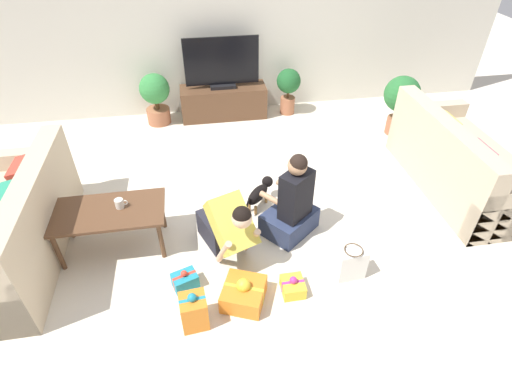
{
  "coord_description": "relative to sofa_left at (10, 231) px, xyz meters",
  "views": [
    {
      "loc": [
        -0.56,
        -3.28,
        2.88
      ],
      "look_at": [
        -0.05,
        -0.21,
        0.45
      ],
      "focal_mm": 28.0,
      "sensor_mm": 36.0,
      "label": 1
    }
  ],
  "objects": [
    {
      "name": "tv",
      "position": [
        2.25,
        2.58,
        0.48
      ],
      "size": [
        1.07,
        0.2,
        0.73
      ],
      "color": "black",
      "rests_on": "tv_console"
    },
    {
      "name": "person_sitting",
      "position": [
        2.67,
        -0.11,
        0.03
      ],
      "size": [
        0.66,
        0.64,
        0.95
      ],
      "rotation": [
        0.0,
        0.0,
        3.82
      ],
      "color": "#283351",
      "rests_on": "ground_plane"
    },
    {
      "name": "sofa_left",
      "position": [
        0.0,
        0.0,
        0.0
      ],
      "size": [
        0.94,
        1.93,
        0.88
      ],
      "rotation": [
        0.0,
        0.0,
        -1.57
      ],
      "color": "#C6B293",
      "rests_on": "ground_plane"
    },
    {
      "name": "gift_box_c",
      "position": [
        2.5,
        -0.87,
        -0.25
      ],
      "size": [
        0.2,
        0.22,
        0.18
      ],
      "rotation": [
        0.0,
        0.0,
        0.01
      ],
      "color": "yellow",
      "rests_on": "ground_plane"
    },
    {
      "name": "potted_plant_back_left",
      "position": [
        1.26,
        2.53,
        0.12
      ],
      "size": [
        0.43,
        0.43,
        0.75
      ],
      "color": "#A36042",
      "rests_on": "ground_plane"
    },
    {
      "name": "gift_box_a",
      "position": [
        2.06,
        -0.89,
        -0.22
      ],
      "size": [
        0.45,
        0.46,
        0.26
      ],
      "rotation": [
        0.0,
        0.0,
        -0.39
      ],
      "color": "orange",
      "rests_on": "ground_plane"
    },
    {
      "name": "gift_box_b",
      "position": [
        1.57,
        -0.66,
        -0.24
      ],
      "size": [
        0.26,
        0.22,
        0.2
      ],
      "rotation": [
        0.0,
        0.0,
        0.34
      ],
      "color": "teal",
      "rests_on": "ground_plane"
    },
    {
      "name": "gift_bag_a",
      "position": [
        3.06,
        -0.78,
        -0.15
      ],
      "size": [
        0.27,
        0.18,
        0.34
      ],
      "rotation": [
        0.0,
        0.0,
        0.08
      ],
      "color": "white",
      "rests_on": "ground_plane"
    },
    {
      "name": "coffee_table",
      "position": [
        0.91,
        -0.04,
        0.1
      ],
      "size": [
        1.04,
        0.55,
        0.47
      ],
      "color": "brown",
      "rests_on": "ground_plane"
    },
    {
      "name": "ground_plane",
      "position": [
        2.38,
        0.24,
        -0.31
      ],
      "size": [
        16.0,
        16.0,
        0.0
      ],
      "primitive_type": "plane",
      "color": "beige"
    },
    {
      "name": "person_kneeling",
      "position": [
        2.0,
        -0.29,
        0.02
      ],
      "size": [
        0.57,
        0.84,
        0.78
      ],
      "rotation": [
        0.0,
        0.0,
        0.37
      ],
      "color": "#23232D",
      "rests_on": "ground_plane"
    },
    {
      "name": "tv_console",
      "position": [
        2.25,
        2.58,
        -0.08
      ],
      "size": [
        1.27,
        0.43,
        0.47
      ],
      "color": "brown",
      "rests_on": "ground_plane"
    },
    {
      "name": "dog",
      "position": [
        2.43,
        0.37,
        -0.13
      ],
      "size": [
        0.37,
        0.43,
        0.28
      ],
      "rotation": [
        0.0,
        0.0,
        2.44
      ],
      "color": "black",
      "rests_on": "ground_plane"
    },
    {
      "name": "mug",
      "position": [
        1.03,
        -0.01,
        0.2
      ],
      "size": [
        0.12,
        0.08,
        0.09
      ],
      "color": "silver",
      "rests_on": "coffee_table"
    },
    {
      "name": "sofa_right",
      "position": [
        4.76,
        0.34,
        -0.0
      ],
      "size": [
        0.94,
        1.93,
        0.88
      ],
      "rotation": [
        0.0,
        0.0,
        1.57
      ],
      "color": "#C6B293",
      "rests_on": "ground_plane"
    },
    {
      "name": "gift_box_d",
      "position": [
        1.64,
        -1.05,
        -0.16
      ],
      "size": [
        0.23,
        0.22,
        0.37
      ],
      "rotation": [
        0.0,
        0.0,
        0.09
      ],
      "color": "orange",
      "rests_on": "ground_plane"
    },
    {
      "name": "potted_plant_back_right",
      "position": [
        3.23,
        2.53,
        0.12
      ],
      "size": [
        0.36,
        0.36,
        0.7
      ],
      "color": "#A36042",
      "rests_on": "ground_plane"
    },
    {
      "name": "wall_back",
      "position": [
        2.38,
        2.87,
        0.99
      ],
      "size": [
        8.4,
        0.06,
        2.6
      ],
      "color": "beige",
      "rests_on": "ground_plane"
    },
    {
      "name": "potted_plant_corner_right",
      "position": [
        4.61,
        1.66,
        0.23
      ],
      "size": [
        0.49,
        0.49,
        0.84
      ],
      "color": "#A36042",
      "rests_on": "ground_plane"
    }
  ]
}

